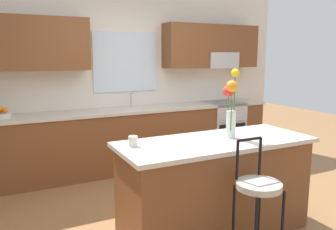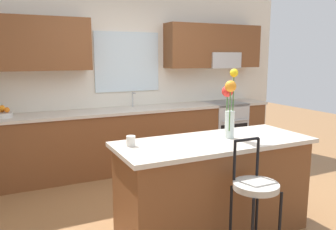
% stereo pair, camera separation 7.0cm
% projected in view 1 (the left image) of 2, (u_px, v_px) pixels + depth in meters
% --- Properties ---
extents(ground_plane, '(14.00, 14.00, 0.00)m').
position_uv_depth(ground_plane, '(190.00, 213.00, 3.72)').
color(ground_plane, olive).
extents(back_wall_assembly, '(5.60, 0.50, 2.70)m').
position_uv_depth(back_wall_assembly, '(128.00, 68.00, 5.22)').
color(back_wall_assembly, silver).
rests_on(back_wall_assembly, ground).
extents(counter_run, '(4.56, 0.64, 0.92)m').
position_uv_depth(counter_run, '(134.00, 138.00, 5.14)').
color(counter_run, brown).
rests_on(counter_run, ground).
extents(sink_faucet, '(0.02, 0.13, 0.23)m').
position_uv_depth(sink_faucet, '(131.00, 98.00, 5.17)').
color(sink_faucet, '#B7BABC').
rests_on(sink_faucet, counter_run).
extents(oven_range, '(0.60, 0.64, 0.92)m').
position_uv_depth(oven_range, '(222.00, 129.00, 5.82)').
color(oven_range, '#B7BABC').
rests_on(oven_range, ground).
extents(kitchen_island, '(1.86, 0.75, 0.92)m').
position_uv_depth(kitchen_island, '(215.00, 186.00, 3.24)').
color(kitchen_island, brown).
rests_on(kitchen_island, ground).
extents(bar_stool_near, '(0.36, 0.36, 1.04)m').
position_uv_depth(bar_stool_near, '(258.00, 191.00, 2.69)').
color(bar_stool_near, black).
rests_on(bar_stool_near, ground).
extents(flower_vase, '(0.16, 0.18, 0.66)m').
position_uv_depth(flower_vase, '(231.00, 102.00, 3.19)').
color(flower_vase, silver).
rests_on(flower_vase, kitchen_island).
extents(mug_ceramic, '(0.08, 0.08, 0.09)m').
position_uv_depth(mug_ceramic, '(133.00, 141.00, 2.94)').
color(mug_ceramic, silver).
rests_on(mug_ceramic, kitchen_island).
extents(fruit_bowl_oranges, '(0.24, 0.24, 0.16)m').
position_uv_depth(fruit_bowl_oranges, '(1.00, 114.00, 4.27)').
color(fruit_bowl_oranges, silver).
rests_on(fruit_bowl_oranges, counter_run).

